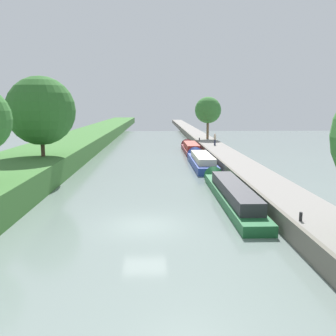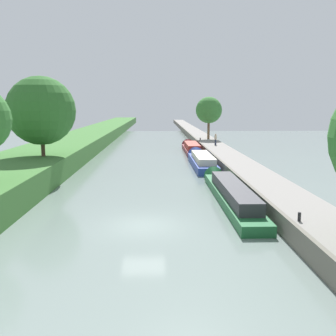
# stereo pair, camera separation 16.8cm
# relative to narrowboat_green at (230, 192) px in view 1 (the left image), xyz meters

# --- Properties ---
(ground_plane) EXTENTS (160.00, 160.00, 0.00)m
(ground_plane) POSITION_rel_narrowboat_green_xyz_m (-6.06, -5.58, -0.59)
(ground_plane) COLOR slate
(right_towpath) EXTENTS (3.37, 260.00, 1.11)m
(right_towpath) POSITION_rel_narrowboat_green_xyz_m (3.19, -5.58, -0.04)
(right_towpath) COLOR gray
(right_towpath) RESTS_ON ground_plane
(stone_quay) EXTENTS (0.25, 260.00, 1.16)m
(stone_quay) POSITION_rel_narrowboat_green_xyz_m (1.38, -5.58, -0.01)
(stone_quay) COLOR #6B665B
(stone_quay) RESTS_ON ground_plane
(narrowboat_green) EXTENTS (1.85, 15.95, 2.00)m
(narrowboat_green) POSITION_rel_narrowboat_green_xyz_m (0.00, 0.00, 0.00)
(narrowboat_green) COLOR #1E6033
(narrowboat_green) RESTS_ON ground_plane
(narrowboat_blue) EXTENTS (2.20, 13.20, 2.12)m
(narrowboat_blue) POSITION_rel_narrowboat_green_xyz_m (-0.21, 15.97, 0.01)
(narrowboat_blue) COLOR #283D93
(narrowboat_blue) RESTS_ON ground_plane
(narrowboat_maroon) EXTENTS (2.13, 12.69, 2.07)m
(narrowboat_maroon) POSITION_rel_narrowboat_green_xyz_m (-0.16, 29.63, -0.06)
(narrowboat_maroon) COLOR maroon
(narrowboat_maroon) RESTS_ON ground_plane
(tree_rightbank_midnear) EXTENTS (4.45, 4.45, 7.12)m
(tree_rightbank_midnear) POSITION_rel_narrowboat_green_xyz_m (3.53, 37.91, 5.39)
(tree_rightbank_midnear) COLOR brown
(tree_rightbank_midnear) RESTS_ON right_towpath
(tree_leftbank_downstream) EXTENTS (6.33, 6.33, 7.41)m
(tree_leftbank_downstream) POSITION_rel_narrowboat_green_xyz_m (-15.97, 9.12, 5.71)
(tree_leftbank_downstream) COLOR #4C3828
(tree_leftbank_downstream) RESTS_ON left_grassy_bank
(person_walking) EXTENTS (0.34, 0.34, 1.66)m
(person_walking) POSITION_rel_narrowboat_green_xyz_m (3.18, 27.67, 1.39)
(person_walking) COLOR #282D42
(person_walking) RESTS_ON right_towpath
(mooring_bollard_near) EXTENTS (0.16, 0.16, 0.45)m
(mooring_bollard_near) POSITION_rel_narrowboat_green_xyz_m (1.80, -8.55, 0.74)
(mooring_bollard_near) COLOR black
(mooring_bollard_near) RESTS_ON right_towpath
(mooring_bollard_far) EXTENTS (0.16, 0.16, 0.45)m
(mooring_bollard_far) POSITION_rel_narrowboat_green_xyz_m (1.80, 35.06, 0.74)
(mooring_bollard_far) COLOR black
(mooring_bollard_far) RESTS_ON right_towpath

